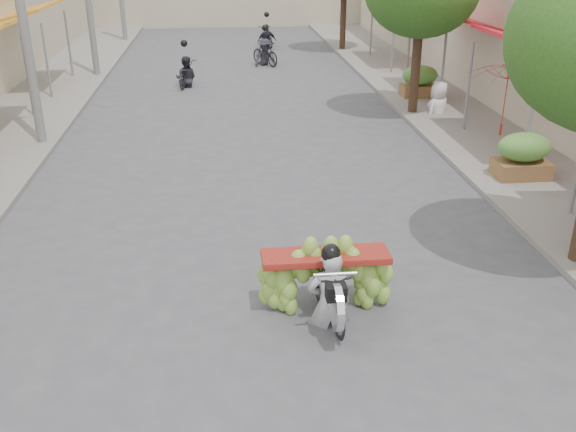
{
  "coord_description": "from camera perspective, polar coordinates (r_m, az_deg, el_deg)",
  "views": [
    {
      "loc": [
        -0.59,
        -5.2,
        5.26
      ],
      "look_at": [
        0.42,
        4.14,
        1.1
      ],
      "focal_mm": 40.0,
      "sensor_mm": 36.0,
      "label": 1
    }
  ],
  "objects": [
    {
      "name": "produce_crate_mid",
      "position": [
        15.52,
        20.21,
        5.37
      ],
      "size": [
        1.2,
        0.88,
        1.16
      ],
      "color": "brown",
      "rests_on": "ground"
    },
    {
      "name": "pedestrian",
      "position": [
        20.62,
        13.4,
        11.56
      ],
      "size": [
        1.09,
        1.02,
        1.92
      ],
      "rotation": [
        0.0,
        0.0,
        3.78
      ],
      "color": "white",
      "rests_on": "ground"
    },
    {
      "name": "bg_motorbike_c",
      "position": [
        33.04,
        -1.9,
        16.09
      ],
      "size": [
        1.05,
        1.8,
        1.95
      ],
      "color": "black",
      "rests_on": "ground"
    },
    {
      "name": "sidewalk_right",
      "position": [
        22.2,
        14.25,
        9.62
      ],
      "size": [
        4.0,
        60.0,
        0.12
      ],
      "primitive_type": "cube",
      "color": "gray",
      "rests_on": "ground"
    },
    {
      "name": "produce_crate_far",
      "position": [
        22.72,
        11.64,
        11.87
      ],
      "size": [
        1.2,
        0.88,
        1.16
      ],
      "color": "brown",
      "rests_on": "ground"
    },
    {
      "name": "sidewalk_left",
      "position": [
        21.82,
        -23.26,
        8.18
      ],
      "size": [
        4.0,
        60.0,
        0.12
      ],
      "primitive_type": "cube",
      "color": "gray",
      "rests_on": "ground"
    },
    {
      "name": "market_umbrella",
      "position": [
        16.23,
        19.21,
        12.8
      ],
      "size": [
        2.12,
        2.12,
        1.79
      ],
      "rotation": [
        0.0,
        0.0,
        -0.08
      ],
      "color": "#A42215",
      "rests_on": "ground"
    },
    {
      "name": "bg_motorbike_a",
      "position": [
        24.5,
        -9.1,
        12.98
      ],
      "size": [
        0.96,
        1.72,
        1.95
      ],
      "color": "black",
      "rests_on": "ground"
    },
    {
      "name": "banana_motorbike",
      "position": [
        9.39,
        3.55,
        -5.07
      ],
      "size": [
        2.2,
        1.79,
        2.17
      ],
      "color": "black",
      "rests_on": "ground"
    },
    {
      "name": "bg_motorbike_b",
      "position": [
        28.29,
        -2.06,
        14.89
      ],
      "size": [
        1.37,
        1.75,
        1.95
      ],
      "color": "black",
      "rests_on": "ground"
    }
  ]
}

